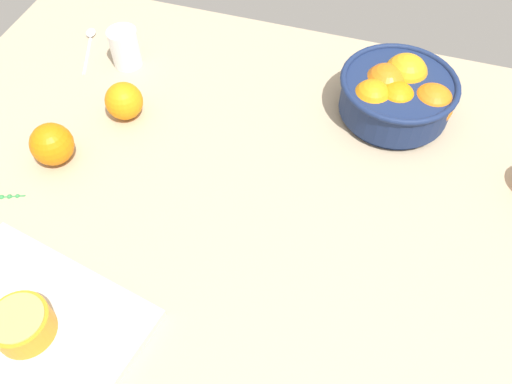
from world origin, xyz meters
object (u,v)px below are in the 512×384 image
object	(u,v)px
second_glass	(126,50)
loose_orange_3	(124,101)
spoon	(89,43)
loose_orange_1	(52,144)
fruit_bowl	(397,94)
orange_half_1	(26,318)
orange_half_0	(22,324)
cutting_board	(29,327)

from	to	relation	value
second_glass	loose_orange_3	size ratio (longest dim) A/B	1.12
second_glass	spoon	distance (cm)	12.31
loose_orange_1	spoon	xyz separation A→B (cm)	(-10.94, 32.26, -3.48)
fruit_bowl	orange_half_1	bearing A→B (deg)	-125.81
loose_orange_3	loose_orange_1	bearing A→B (deg)	-116.69
spoon	orange_half_0	bearing A→B (deg)	-68.60
spoon	fruit_bowl	bearing A→B (deg)	-1.50
orange_half_0	loose_orange_3	world-z (taller)	loose_orange_3
orange_half_0	loose_orange_1	bearing A→B (deg)	114.00
orange_half_1	second_glass	bearing A→B (deg)	102.55
cutting_board	spoon	distance (cm)	67.79
orange_half_0	loose_orange_1	world-z (taller)	loose_orange_1
cutting_board	loose_orange_1	bearing A→B (deg)	113.50
fruit_bowl	orange_half_1	distance (cm)	75.19
cutting_board	orange_half_1	size ratio (longest dim) A/B	4.86
loose_orange_3	spoon	bearing A→B (deg)	135.58
cutting_board	orange_half_0	world-z (taller)	orange_half_0
orange_half_0	spoon	bearing A→B (deg)	111.40
fruit_bowl	orange_half_1	xyz separation A→B (cm)	(-43.98, -60.95, -1.96)
orange_half_0	orange_half_1	distance (cm)	1.45
loose_orange_1	loose_orange_3	bearing A→B (deg)	63.31
fruit_bowl	second_glass	world-z (taller)	fruit_bowl
orange_half_1	loose_orange_1	xyz separation A→B (cm)	(-13.70, 30.49, 0.54)
loose_orange_1	spoon	bearing A→B (deg)	108.74
cutting_board	spoon	xyz separation A→B (cm)	(-24.41, 63.24, -0.42)
orange_half_0	loose_orange_3	distance (cm)	46.65
orange_half_0	fruit_bowl	bearing A→B (deg)	54.99
orange_half_1	fruit_bowl	bearing A→B (deg)	54.19
orange_half_1	spoon	size ratio (longest dim) A/B	0.44
fruit_bowl	orange_half_0	xyz separation A→B (cm)	(-43.56, -62.18, -1.30)
spoon	cutting_board	bearing A→B (deg)	-68.89
cutting_board	loose_orange_1	size ratio (longest dim) A/B	4.19
second_glass	spoon	world-z (taller)	second_glass
orange_half_0	loose_orange_1	size ratio (longest dim) A/B	1.10
fruit_bowl	orange_half_0	distance (cm)	75.93
cutting_board	spoon	size ratio (longest dim) A/B	2.16
second_glass	spoon	xyz separation A→B (cm)	(-11.42, 3.36, -3.13)
cutting_board	loose_orange_3	world-z (taller)	loose_orange_3
cutting_board	second_glass	bearing A→B (deg)	102.24
second_glass	orange_half_1	world-z (taller)	second_glass
cutting_board	orange_half_1	world-z (taller)	orange_half_1
orange_half_1	loose_orange_1	size ratio (longest dim) A/B	0.86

